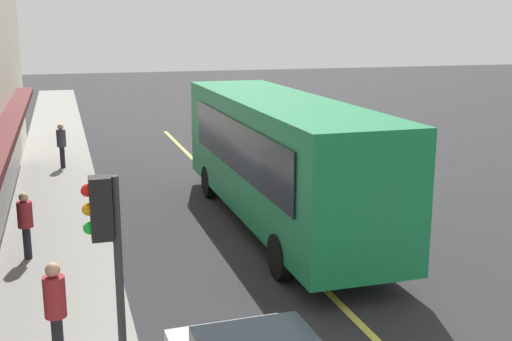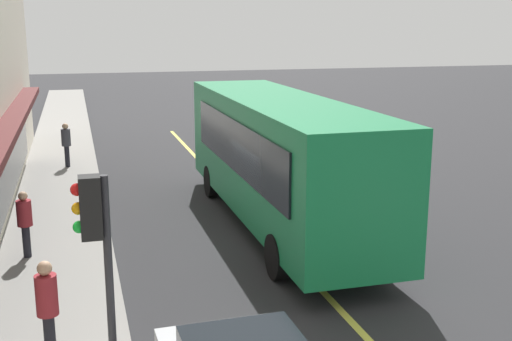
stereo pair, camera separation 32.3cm
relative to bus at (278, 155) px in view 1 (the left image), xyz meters
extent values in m
plane|color=#28282B|center=(-1.41, 0.45, -1.99)|extent=(120.00, 120.00, 0.00)
cube|color=gray|center=(-1.41, 5.79, -1.91)|extent=(80.00, 2.65, 0.15)
cube|color=#D8D14C|center=(-1.41, 0.45, -1.98)|extent=(36.00, 0.16, 0.01)
cube|color=#4C1919|center=(1.89, 6.87, 0.81)|extent=(19.25, 0.70, 0.20)
cube|color=black|center=(1.89, 7.09, -0.49)|extent=(16.50, 0.08, 2.00)
cube|color=#197F47|center=(-0.04, 0.00, 0.01)|extent=(11.01, 2.55, 3.00)
cube|color=black|center=(5.41, -0.02, 0.37)|extent=(0.13, 2.10, 1.80)
cube|color=black|center=(-0.33, 1.27, 0.37)|extent=(8.80, 0.10, 1.32)
cube|color=black|center=(-0.34, -1.27, 0.37)|extent=(8.80, 0.10, 1.32)
cube|color=#0CF259|center=(5.48, -0.02, 1.26)|extent=(0.09, 1.90, 0.36)
cube|color=#2D2D33|center=(5.51, -0.02, -1.24)|extent=(0.17, 2.40, 0.40)
cylinder|color=black|center=(3.49, 1.12, -1.49)|extent=(1.00, 0.30, 1.00)
cylinder|color=black|center=(3.48, -1.14, -1.49)|extent=(1.00, 0.30, 1.00)
cylinder|color=black|center=(-3.55, 1.14, -1.49)|extent=(1.00, 0.30, 1.00)
cylinder|color=black|center=(-3.56, -1.11, -1.49)|extent=(1.00, 0.30, 1.00)
cylinder|color=#2D2D33|center=(-7.08, 4.82, -0.24)|extent=(0.12, 0.12, 3.20)
cube|color=black|center=(-7.08, 5.02, 0.91)|extent=(0.30, 0.30, 0.90)
sphere|color=red|center=(-7.08, 5.19, 1.18)|extent=(0.18, 0.18, 0.18)
sphere|color=orange|center=(-7.08, 5.19, 0.91)|extent=(0.18, 0.18, 0.18)
sphere|color=green|center=(-7.08, 5.19, 0.64)|extent=(0.18, 0.18, 0.18)
cylinder|color=black|center=(8.60, 5.55, -1.44)|extent=(0.18, 0.18, 0.80)
cylinder|color=#3F3F47|center=(8.60, 5.55, -0.72)|extent=(0.34, 0.34, 0.63)
sphere|color=tan|center=(8.60, 5.55, -0.29)|extent=(0.22, 0.22, 0.22)
cylinder|color=black|center=(-1.10, 6.41, -1.46)|extent=(0.18, 0.18, 0.75)
cylinder|color=maroon|center=(-1.10, 6.41, -0.79)|extent=(0.34, 0.34, 0.60)
sphere|color=tan|center=(-1.10, 6.41, -0.38)|extent=(0.21, 0.21, 0.21)
cylinder|color=black|center=(-6.20, 5.75, -1.42)|extent=(0.18, 0.18, 0.82)
cylinder|color=maroon|center=(-6.20, 5.75, -0.69)|extent=(0.34, 0.34, 0.65)
sphere|color=tan|center=(-6.20, 5.75, -0.24)|extent=(0.23, 0.23, 0.23)
camera|label=1|loc=(-15.87, 5.45, 3.41)|focal=44.94mm
camera|label=2|loc=(-15.97, 5.14, 3.41)|focal=44.94mm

